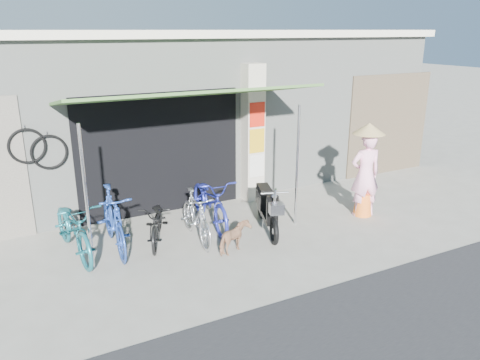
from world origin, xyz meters
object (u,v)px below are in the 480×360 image
bike_silver (196,217)px  street_dog (235,238)px  bike_teal (74,227)px  nun (366,171)px  moped (267,208)px  bike_black (157,221)px  bike_blue (113,220)px  bike_navy (210,201)px

bike_silver → street_dog: bearing=-58.1°
bike_teal → street_dog: bearing=-32.4°
bike_teal → nun: nun is taller
bike_silver → street_dog: bike_silver is taller
bike_silver → moped: size_ratio=0.93×
bike_teal → bike_black: bearing=-12.7°
bike_teal → bike_black: (1.40, -0.14, -0.11)m
bike_blue → moped: size_ratio=1.10×
bike_navy → street_dog: bike_navy is taller
bike_silver → nun: size_ratio=0.81×
moped → bike_blue: bearing=-170.6°
bike_blue → bike_navy: (1.91, 0.22, -0.04)m
moped → nun: 2.21m
bike_teal → nun: (5.57, -0.83, 0.43)m
bike_black → bike_silver: bearing=-0.4°
bike_silver → street_dog: (0.40, -0.75, -0.20)m
bike_blue → nun: (4.92, -0.74, 0.39)m
bike_blue → bike_silver: bearing=-10.7°
bike_navy → nun: nun is taller
bike_blue → bike_navy: bike_blue is taller
street_dog → nun: (3.13, 0.32, 0.67)m
bike_teal → bike_silver: size_ratio=1.24×
bike_blue → street_dog: size_ratio=2.86×
bike_blue → nun: bearing=-6.5°
bike_silver → bike_teal: bearing=172.6°
bike_navy → nun: 3.19m
bike_blue → bike_navy: 1.92m
bike_teal → bike_silver: 2.08m
bike_teal → bike_blue: size_ratio=1.05×
bike_teal → nun: size_ratio=1.00×
bike_teal → bike_navy: bike_navy is taller
street_dog → bike_silver: bearing=0.9°
bike_blue → moped: bike_blue is taller
bike_black → street_dog: size_ratio=2.36×
bike_black → street_dog: 1.46m
nun → bike_navy: bearing=-5.2°
bike_black → moped: bearing=10.3°
bike_black → bike_navy: size_ratio=0.78×
bike_navy → street_dog: (-0.12, -1.28, -0.24)m
bike_black → street_dog: bearing=-22.1°
bike_blue → nun: size_ratio=0.95×
bike_black → bike_navy: 1.19m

